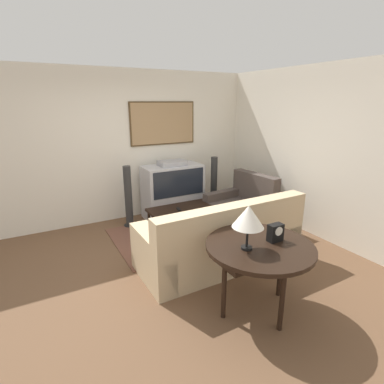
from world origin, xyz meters
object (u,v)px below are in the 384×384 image
couch (221,241)px  table_lamp (248,217)px  speaker_tower_right (214,185)px  tv (173,191)px  console_table (260,251)px  speaker_tower_left (128,198)px  armchair (241,210)px  mantel_clock (275,233)px  coffee_table (183,211)px

couch → table_lamp: size_ratio=4.90×
speaker_tower_right → tv: bearing=176.0°
console_table → speaker_tower_left: (-0.50, 2.83, -0.18)m
tv → armchair: 1.35m
armchair → mantel_clock: (-1.07, -1.91, 0.56)m
couch → coffee_table: bearing=-92.0°
tv → table_lamp: table_lamp is taller
speaker_tower_right → mantel_clock: bearing=-110.8°
couch → coffee_table: (0.02, 1.19, 0.04)m
couch → coffee_table: 1.20m
console_table → mantel_clock: size_ratio=5.95×
tv → couch: 1.93m
tv → speaker_tower_right: size_ratio=1.01×
console_table → speaker_tower_right: (1.27, 2.83, -0.18)m
armchair → speaker_tower_right: (0.01, 0.93, 0.23)m
table_lamp → speaker_tower_left: (-0.32, 2.84, -0.58)m
armchair → coffee_table: 1.07m
armchair → mantel_clock: 2.26m
mantel_clock → speaker_tower_right: speaker_tower_right is taller
armchair → table_lamp: bearing=-42.4°
couch → speaker_tower_left: (-0.71, 1.85, 0.19)m
tv → couch: tv is taller
speaker_tower_right → console_table: bearing=-114.1°
couch → speaker_tower_left: speaker_tower_left is taller
console_table → table_lamp: 0.44m
mantel_clock → speaker_tower_left: bearing=103.7°
table_lamp → speaker_tower_left: size_ratio=0.41×
console_table → speaker_tower_right: bearing=65.9°
coffee_table → speaker_tower_right: speaker_tower_right is taller
speaker_tower_left → table_lamp: bearing=-83.5°
coffee_table → mantel_clock: (-0.04, -2.18, 0.48)m
couch → console_table: 1.06m
tv → armchair: tv is taller
couch → coffee_table: couch is taller
table_lamp → console_table: bearing=2.1°
tv → speaker_tower_right: 0.89m
couch → console_table: (-0.20, -0.98, 0.36)m
speaker_tower_left → tv: bearing=4.0°
mantel_clock → speaker_tower_right: bearing=69.2°
speaker_tower_left → mantel_clock: bearing=-76.3°
tv → speaker_tower_right: (0.89, -0.06, 0.00)m
couch → mantel_clock: 1.12m
coffee_table → mantel_clock: 2.23m
console_table → speaker_tower_left: speaker_tower_left is taller
table_lamp → speaker_tower_right: (1.45, 2.84, -0.58)m
coffee_table → speaker_tower_left: 0.99m
couch → speaker_tower_left: size_ratio=2.02×
coffee_table → speaker_tower_right: bearing=32.3°
coffee_table → speaker_tower_right: (1.04, 0.66, 0.14)m
table_lamp → mantel_clock: size_ratio=2.44×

